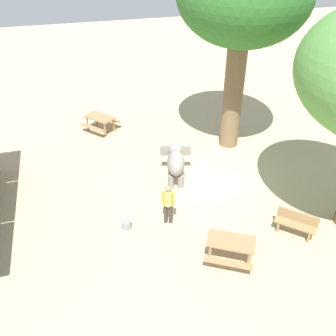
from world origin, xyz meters
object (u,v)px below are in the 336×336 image
Objects in this scene: person_handler at (168,202)px; picnic_table_near at (231,245)px; elephant at (176,162)px; feed_bucket at (126,224)px; wooden_bench at (296,223)px; picnic_table_far at (100,120)px.

person_handler reaches higher than picnic_table_near.
elephant is 3.58m from feed_bucket.
wooden_bench is at bearing 40.00° from picnic_table_near.
picnic_table_far is (9.90, 2.91, 0.00)m from picnic_table_near.
feed_bucket is (-2.43, 2.54, -0.70)m from elephant.
picnic_table_near is at bearing -159.59° from elephant.
wooden_bench is 10.95m from picnic_table_far.
person_handler is 0.79× the size of picnic_table_near.
wooden_bench is at bearing -129.09° from elephant.
elephant is at bearing -10.02° from wooden_bench.
person_handler is at bearing -94.04° from feed_bucket.
picnic_table_far is at bearing 136.45° from picnic_table_near.
picnic_table_near is at bearing 155.61° from picnic_table_far.
feed_bucket is (2.31, 2.96, -0.43)m from picnic_table_near.
picnic_table_far is (7.70, 1.47, -0.36)m from person_handler.
elephant is 1.20× the size of person_handler.
picnic_table_near is at bearing -127.98° from feed_bucket.
picnic_table_near and picnic_table_far have the same top height.
picnic_table_near is 10.32m from picnic_table_far.
elephant is 0.96× the size of picnic_table_near.
wooden_bench is 5.90m from feed_bucket.
wooden_bench reaches higher than picnic_table_far.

